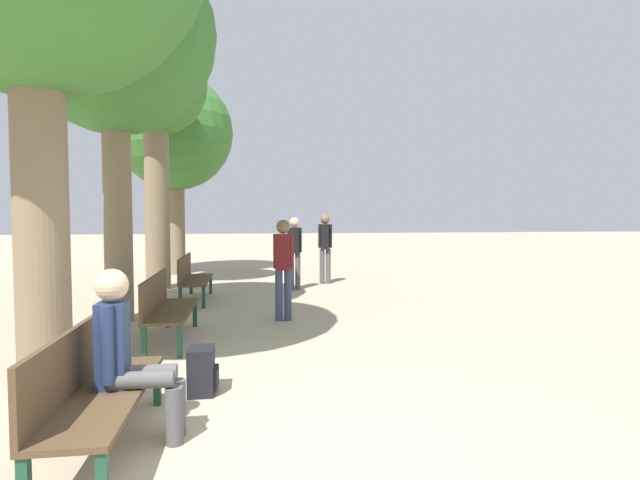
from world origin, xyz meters
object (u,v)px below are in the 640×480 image
object	(u,v)px
tree_row_3	(175,134)
backpack	(202,371)
pedestrian_near	(295,248)
person_seated	(129,352)
pedestrian_mid	(325,244)
bench_row_1	(165,304)
bench_row_0	(91,383)
tree_row_1	(114,36)
tree_row_2	(155,94)
bench_row_2	(191,275)
pedestrian_far	(283,263)

from	to	relation	value
tree_row_3	backpack	xyz separation A→B (m)	(1.57, -9.70, -3.68)
backpack	pedestrian_near	size ratio (longest dim) A/B	0.27
person_seated	pedestrian_mid	distance (m)	8.53
pedestrian_near	pedestrian_mid	xyz separation A→B (m)	(0.82, 0.86, 0.04)
bench_row_1	person_seated	bearing A→B (deg)	-85.45
bench_row_0	backpack	size ratio (longest dim) A/B	4.01
backpack	pedestrian_near	xyz separation A→B (m)	(1.44, 6.28, 0.71)
tree_row_1	tree_row_2	size ratio (longest dim) A/B	1.06
tree_row_2	bench_row_2	bearing A→B (deg)	-61.59
bench_row_0	pedestrian_mid	bearing A→B (deg)	70.36
tree_row_1	pedestrian_far	bearing A→B (deg)	-7.53
pedestrian_mid	pedestrian_far	bearing A→B (deg)	-107.65
bench_row_0	pedestrian_far	size ratio (longest dim) A/B	1.10
bench_row_2	tree_row_2	world-z (taller)	tree_row_2
bench_row_0	pedestrian_mid	xyz separation A→B (m)	(2.93, 8.20, 0.46)
tree_row_1	tree_row_3	distance (m)	6.28
tree_row_1	bench_row_1	bearing A→B (deg)	-56.76
bench_row_1	tree_row_3	bearing A→B (deg)	96.78
pedestrian_near	pedestrian_far	distance (m)	3.22
tree_row_3	backpack	world-z (taller)	tree_row_3
tree_row_1	pedestrian_near	size ratio (longest dim) A/B	3.74
bench_row_2	tree_row_2	distance (m)	4.28
bench_row_0	backpack	xyz separation A→B (m)	(0.67, 1.06, -0.28)
bench_row_2	bench_row_0	bearing A→B (deg)	-90.00
bench_row_0	bench_row_2	world-z (taller)	same
tree_row_2	pedestrian_mid	distance (m)	5.12
tree_row_2	pedestrian_mid	xyz separation A→B (m)	(3.84, 0.31, -3.37)
tree_row_2	person_seated	distance (m)	8.67
tree_row_3	pedestrian_far	bearing A→B (deg)	-68.86
tree_row_3	person_seated	world-z (taller)	tree_row_3
bench_row_0	pedestrian_far	world-z (taller)	pedestrian_far
bench_row_0	tree_row_1	xyz separation A→B (m)	(-0.91, 4.49, 3.91)
tree_row_2	pedestrian_mid	bearing A→B (deg)	4.60
backpack	pedestrian_mid	distance (m)	7.53
person_seated	pedestrian_near	world-z (taller)	pedestrian_near
person_seated	backpack	world-z (taller)	person_seated
pedestrian_mid	bench_row_2	bearing A→B (deg)	-145.79
bench_row_2	backpack	size ratio (longest dim) A/B	4.01
bench_row_0	pedestrian_mid	world-z (taller)	pedestrian_mid
backpack	pedestrian_far	distance (m)	3.33
person_seated	tree_row_1	bearing A→B (deg)	104.68
bench_row_0	tree_row_3	distance (m)	11.32
backpack	pedestrian_mid	bearing A→B (deg)	72.43
bench_row_0	backpack	distance (m)	1.28
bench_row_0	tree_row_2	distance (m)	8.82
bench_row_0	bench_row_1	size ratio (longest dim) A/B	1.00
tree_row_1	pedestrian_near	distance (m)	5.42
person_seated	bench_row_0	bearing A→B (deg)	-154.90
bench_row_1	tree_row_1	bearing A→B (deg)	123.24
bench_row_2	pedestrian_mid	world-z (taller)	pedestrian_mid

